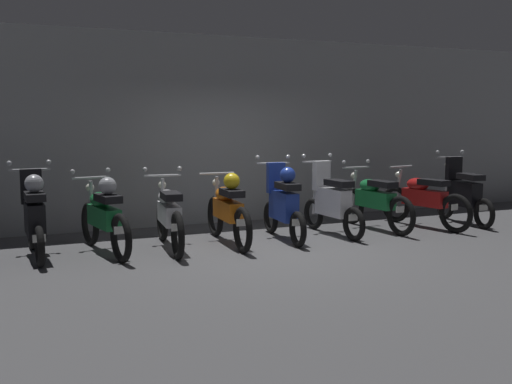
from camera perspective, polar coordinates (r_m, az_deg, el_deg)
The scene contains 11 objects.
ground_plane at distance 8.64m, azimuth 1.74°, elevation -5.53°, with size 80.00×80.00×0.00m, color #4C4C4F.
back_wall at distance 10.90m, azimuth -4.15°, elevation 5.84°, with size 16.10×0.30×3.32m, color gray.
motorbike_slot_1 at distance 8.63m, azimuth -20.21°, elevation -2.13°, with size 0.59×1.68×1.29m.
motorbike_slot_2 at distance 8.62m, azimuth -14.18°, elevation -2.19°, with size 0.58×1.94×1.15m.
motorbike_slot_3 at distance 8.74m, azimuth -8.23°, elevation -2.17°, with size 0.59×1.95×1.15m.
motorbike_slot_4 at distance 9.00m, azimuth -2.69°, elevation -1.63°, with size 0.56×1.95×1.08m.
motorbike_slot_5 at distance 9.32m, azimuth 2.57°, elevation -1.07°, with size 0.59×1.68×1.29m.
motorbike_slot_6 at distance 9.79m, azimuth 7.14°, elevation -0.96°, with size 0.59×1.68×1.29m.
motorbike_slot_7 at distance 10.38m, azimuth 11.10°, elevation -0.79°, with size 0.59×1.95×1.15m.
motorbike_slot_8 at distance 10.78m, azimuth 15.52°, elevation -0.64°, with size 0.62×1.93×1.03m.
motorbike_slot_9 at distance 11.40m, azimuth 18.96°, elevation -0.17°, with size 0.59×1.68×1.29m.
Camera 1 is at (-3.57, -7.65, 1.87)m, focal length 42.34 mm.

